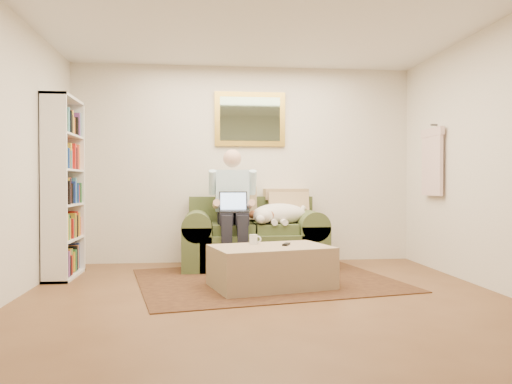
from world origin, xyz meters
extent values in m
cube|color=brown|center=(0.00, 0.00, 0.00)|extent=(4.50, 5.00, 0.01)
cube|color=silver|center=(0.00, 2.50, 1.30)|extent=(4.50, 0.01, 2.60)
cube|color=black|center=(0.12, 1.17, 0.01)|extent=(3.01, 2.60, 0.01)
cube|color=#4C5A30|center=(0.07, 1.99, 0.22)|extent=(1.33, 0.85, 0.43)
cube|color=#4C5A30|center=(0.07, 2.36, 0.65)|extent=(1.61, 0.18, 0.44)
cube|color=#4C5A30|center=(-0.63, 1.99, 0.27)|extent=(0.35, 0.85, 0.88)
cube|color=#4C5A30|center=(0.77, 1.99, 0.27)|extent=(0.35, 0.85, 0.88)
cube|color=#4C5A30|center=(-0.19, 1.94, 0.49)|extent=(0.50, 0.57, 0.12)
cube|color=#4C5A30|center=(0.33, 1.94, 0.49)|extent=(0.50, 0.57, 0.12)
cube|color=black|center=(-0.19, 1.74, 0.71)|extent=(0.34, 0.24, 0.02)
cube|color=black|center=(-0.19, 1.86, 0.83)|extent=(0.34, 0.06, 0.23)
cube|color=#99BFF2|center=(-0.19, 1.85, 0.83)|extent=(0.31, 0.05, 0.20)
cube|color=tan|center=(0.12, 0.80, 0.21)|extent=(1.29, 0.99, 0.42)
cylinder|color=white|center=(-0.04, 0.97, 0.47)|extent=(0.08, 0.08, 0.10)
cube|color=black|center=(0.29, 0.85, 0.43)|extent=(0.11, 0.16, 0.02)
cube|color=gold|center=(0.07, 2.48, 1.90)|extent=(0.94, 0.04, 0.72)
cube|color=gray|center=(0.07, 2.46, 1.90)|extent=(0.80, 0.01, 0.58)
camera|label=1|loc=(-0.56, -4.14, 1.05)|focal=35.00mm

